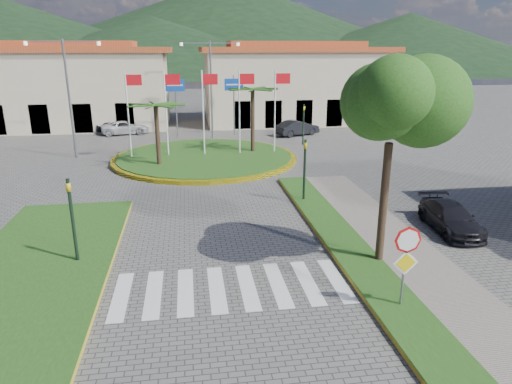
{
  "coord_description": "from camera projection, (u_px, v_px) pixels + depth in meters",
  "views": [
    {
      "loc": [
        -1.1,
        -9.1,
        7.41
      ],
      "look_at": [
        1.48,
        8.0,
        1.94
      ],
      "focal_mm": 32.0,
      "sensor_mm": 36.0,
      "label": 1
    }
  ],
  "objects": [
    {
      "name": "stop_sign",
      "position": [
        406.0,
        255.0,
        12.98
      ],
      "size": [
        0.8,
        0.11,
        2.65
      ],
      "color": "slate",
      "rests_on": "ground"
    },
    {
      "name": "direction_sign_west",
      "position": [
        176.0,
        96.0,
        38.81
      ],
      "size": [
        1.6,
        0.14,
        5.2
      ],
      "color": "slate",
      "rests_on": "ground"
    },
    {
      "name": "street_lamp_centre",
      "position": [
        211.0,
        85.0,
        38.04
      ],
      "size": [
        4.8,
        0.16,
        8.0
      ],
      "color": "slate",
      "rests_on": "ground"
    },
    {
      "name": "hill_near_back",
      "position": [
        152.0,
        46.0,
        129.68
      ],
      "size": [
        110.0,
        110.0,
        16.0
      ],
      "primitive_type": "cone",
      "color": "black",
      "rests_on": "ground"
    },
    {
      "name": "car_side_right",
      "position": [
        451.0,
        217.0,
        19.26
      ],
      "size": [
        1.96,
        4.08,
        1.15
      ],
      "primitive_type": "imported",
      "rotation": [
        0.0,
        0.0,
        -0.09
      ],
      "color": "black",
      "rests_on": "ground"
    },
    {
      "name": "direction_sign_east",
      "position": [
        234.0,
        95.0,
        39.52
      ],
      "size": [
        1.6,
        0.14,
        5.2
      ],
      "color": "slate",
      "rests_on": "ground"
    },
    {
      "name": "median_left",
      "position": [
        36.0,
        271.0,
        15.68
      ],
      "size": [
        5.0,
        14.0,
        0.18
      ],
      "primitive_type": "cube",
      "color": "#214915",
      "rests_on": "ground"
    },
    {
      "name": "verge_right",
      "position": [
        397.0,
        307.0,
        13.51
      ],
      "size": [
        1.6,
        28.0,
        0.18
      ],
      "primitive_type": "cube",
      "color": "#214915",
      "rests_on": "ground"
    },
    {
      "name": "car_dark_a",
      "position": [
        115.0,
        127.0,
        41.58
      ],
      "size": [
        3.23,
        1.36,
        1.09
      ],
      "primitive_type": "imported",
      "rotation": [
        0.0,
        0.0,
        1.55
      ],
      "color": "black",
      "rests_on": "ground"
    },
    {
      "name": "traffic_light_far",
      "position": [
        304.0,
        120.0,
        36.03
      ],
      "size": [
        0.18,
        0.15,
        3.2
      ],
      "color": "black",
      "rests_on": "ground"
    },
    {
      "name": "building_right",
      "position": [
        294.0,
        84.0,
        47.03
      ],
      "size": [
        19.08,
        9.54,
        8.05
      ],
      "color": "beige",
      "rests_on": "ground"
    },
    {
      "name": "deciduous_tree",
      "position": [
        391.0,
        120.0,
        14.9
      ],
      "size": [
        3.6,
        3.6,
        6.8
      ],
      "color": "black",
      "rests_on": "ground"
    },
    {
      "name": "hill_far_mid",
      "position": [
        229.0,
        25.0,
        159.4
      ],
      "size": [
        180.0,
        180.0,
        30.0
      ],
      "primitive_type": "cone",
      "color": "black",
      "rests_on": "ground"
    },
    {
      "name": "white_van",
      "position": [
        125.0,
        128.0,
        40.89
      ],
      "size": [
        4.45,
        2.61,
        1.16
      ],
      "primitive_type": "imported",
      "rotation": [
        0.0,
        0.0,
        1.74
      ],
      "color": "silver",
      "rests_on": "ground"
    },
    {
      "name": "traffic_light_right",
      "position": [
        305.0,
        165.0,
        22.34
      ],
      "size": [
        0.15,
        0.18,
        3.2
      ],
      "color": "black",
      "rests_on": "ground"
    },
    {
      "name": "sidewalk_right",
      "position": [
        434.0,
        304.0,
        13.68
      ],
      "size": [
        4.0,
        28.0,
        0.15
      ],
      "primitive_type": "cube",
      "color": "gray",
      "rests_on": "ground"
    },
    {
      "name": "traffic_light_left",
      "position": [
        72.0,
        214.0,
        15.77
      ],
      "size": [
        0.15,
        0.18,
        3.2
      ],
      "color": "black",
      "rests_on": "ground"
    },
    {
      "name": "car_dark_b",
      "position": [
        297.0,
        128.0,
        40.26
      ],
      "size": [
        4.26,
        2.88,
        1.33
      ],
      "primitive_type": "imported",
      "rotation": [
        0.0,
        0.0,
        1.98
      ],
      "color": "black",
      "rests_on": "ground"
    },
    {
      "name": "roundabout_island",
      "position": [
        205.0,
        157.0,
        31.66
      ],
      "size": [
        12.7,
        12.7,
        6.0
      ],
      "color": "yellow",
      "rests_on": "ground"
    },
    {
      "name": "ground",
      "position": [
        245.0,
        371.0,
        10.97
      ],
      "size": [
        160.0,
        160.0,
        0.0
      ],
      "primitive_type": "plane",
      "color": "#5A5855",
      "rests_on": "ground"
    },
    {
      "name": "building_left",
      "position": [
        50.0,
        86.0,
        43.62
      ],
      "size": [
        23.32,
        9.54,
        8.05
      ],
      "color": "beige",
      "rests_on": "ground"
    },
    {
      "name": "street_lamp_west",
      "position": [
        69.0,
        93.0,
        30.96
      ],
      "size": [
        4.8,
        0.16,
        8.0
      ],
      "color": "slate",
      "rests_on": "ground"
    },
    {
      "name": "hill_far_east",
      "position": [
        409.0,
        43.0,
        145.46
      ],
      "size": [
        120.0,
        120.0,
        18.0
      ],
      "primitive_type": "cone",
      "color": "black",
      "rests_on": "ground"
    },
    {
      "name": "crosswalk",
      "position": [
        229.0,
        288.0,
        14.74
      ],
      "size": [
        8.0,
        3.0,
        0.01
      ],
      "primitive_type": "cube",
      "color": "silver",
      "rests_on": "ground"
    }
  ]
}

